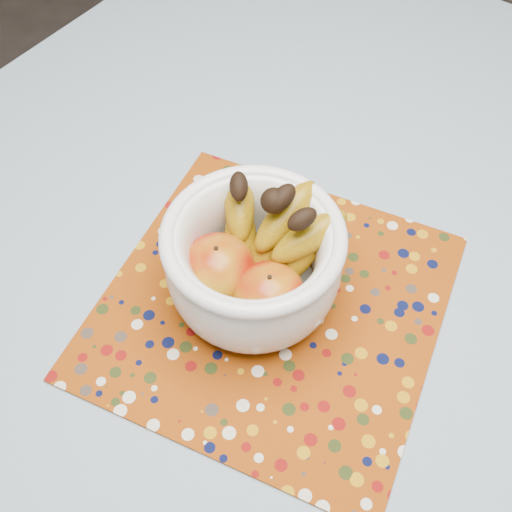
% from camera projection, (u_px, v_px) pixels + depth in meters
% --- Properties ---
extents(table, '(1.20, 1.20, 0.75)m').
position_uv_depth(table, '(342.00, 291.00, 0.84)').
color(table, brown).
rests_on(table, ground).
extents(tablecloth, '(1.32, 1.32, 0.01)m').
position_uv_depth(tablecloth, '(349.00, 258.00, 0.77)').
color(tablecloth, slate).
rests_on(tablecloth, table).
extents(placemat, '(0.46, 0.46, 0.00)m').
position_uv_depth(placemat, '(272.00, 305.00, 0.73)').
color(placemat, '#7D3206').
rests_on(placemat, tablecloth).
extents(fruit_bowl, '(0.23, 0.21, 0.16)m').
position_uv_depth(fruit_bowl, '(258.00, 254.00, 0.68)').
color(fruit_bowl, white).
rests_on(fruit_bowl, placemat).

